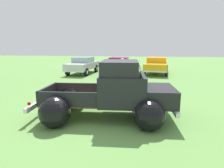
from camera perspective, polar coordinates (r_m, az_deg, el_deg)
ground_plane at (r=6.72m, az=-2.54°, el=-9.61°), size 80.00×80.00×0.00m
vintage_pickup_truck at (r=6.45m, az=0.83°, el=-3.42°), size 4.73×3.00×1.96m
show_car_0 at (r=17.23m, az=-8.65°, el=5.67°), size 2.10×4.33×1.43m
show_car_1 at (r=16.93m, az=2.00°, el=5.69°), size 1.97×4.22×1.43m
show_car_2 at (r=17.52m, az=13.06°, el=5.61°), size 2.48×4.76×1.43m
spectator_0 at (r=9.67m, az=3.09°, el=3.11°), size 0.48×0.47×1.80m
lane_cone_0 at (r=9.60m, az=-12.85°, el=-1.59°), size 0.36×0.36×0.63m
lane_cone_1 at (r=8.86m, az=5.25°, el=-2.43°), size 0.36×0.36×0.63m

